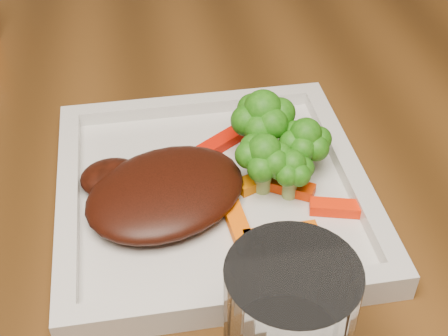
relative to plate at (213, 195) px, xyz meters
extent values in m
cube|color=silver|center=(0.00, 0.00, 0.00)|extent=(0.27, 0.27, 0.01)
ellipsoid|color=#381008|center=(-0.04, -0.01, 0.02)|extent=(0.18, 0.16, 0.03)
cube|color=#ED5E03|center=(0.05, -0.07, 0.01)|extent=(0.06, 0.02, 0.01)
cube|color=#FF2604|center=(0.10, -0.05, 0.01)|extent=(0.06, 0.03, 0.01)
cube|color=#FF6104|center=(0.01, -0.05, 0.01)|extent=(0.02, 0.06, 0.01)
cube|color=red|center=(0.01, 0.06, 0.01)|extent=(0.06, 0.05, 0.01)
cube|color=#E13503|center=(0.06, -0.01, 0.01)|extent=(0.06, 0.04, 0.01)
cube|color=#DB6B03|center=(0.05, 0.00, 0.01)|extent=(0.06, 0.04, 0.01)
cylinder|color=white|center=(0.02, -0.19, 0.05)|extent=(0.10, 0.10, 0.12)
camera|label=1|loc=(-0.06, -0.41, 0.38)|focal=50.00mm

